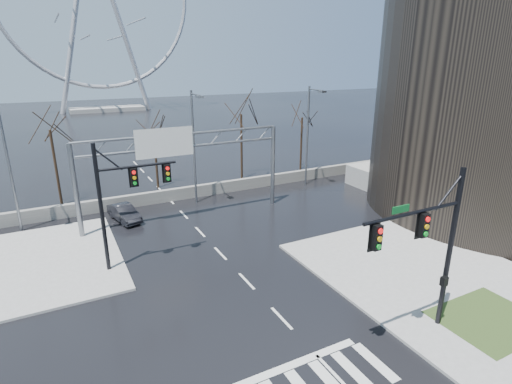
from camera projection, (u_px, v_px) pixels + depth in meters
ground at (282, 318)px, 20.11m from camera, size 260.00×260.00×0.00m
sidewalk_right_ext at (397, 257)px, 26.14m from camera, size 12.00×10.00×0.15m
sidewalk_far at (36, 263)px, 25.38m from camera, size 10.00×12.00×0.15m
grass_strip at (489, 319)px, 19.78m from camera, size 5.00×4.00×0.02m
tower_podium at (493, 182)px, 39.23m from camera, size 22.00×18.00×2.00m
barrier_wall at (170, 195)px, 36.79m from camera, size 52.00×0.50×1.10m
signal_mast_near at (432, 241)px, 17.43m from camera, size 5.52×0.41×8.00m
signal_mast_far at (120, 194)px, 23.57m from camera, size 4.72×0.41×8.00m
sign_gantry at (180, 158)px, 30.92m from camera, size 16.36×0.40×7.60m
streetlight_left at (7, 156)px, 28.31m from camera, size 0.50×2.55×10.00m
streetlight_mid at (195, 139)px, 34.44m from camera, size 0.50×2.55×10.00m
streetlight_right at (310, 129)px, 39.69m from camera, size 0.50×2.55×10.00m
tree_left at (51, 139)px, 34.10m from camera, size 3.75×3.75×7.50m
tree_center at (154, 137)px, 39.13m from camera, size 3.25×3.25×6.50m
tree_right at (241, 122)px, 41.90m from camera, size 3.90×3.90×7.80m
tree_far_right at (302, 124)px, 46.07m from camera, size 3.40×3.40×6.80m
car at (124, 213)px, 32.20m from camera, size 2.26×4.16×1.30m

